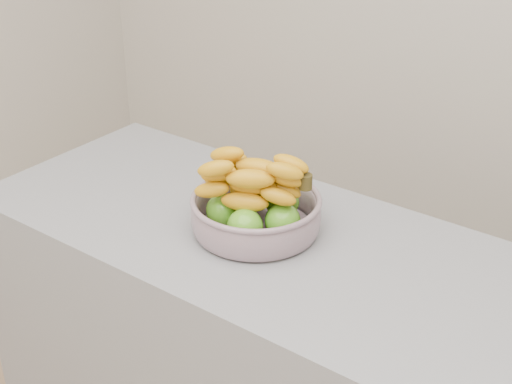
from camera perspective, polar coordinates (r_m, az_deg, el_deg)
fruit_bowl at (r=1.61m, az=-0.02°, el=-1.28°), size 0.30×0.30×0.18m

